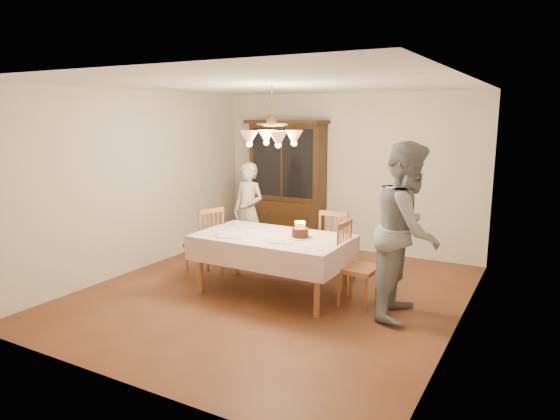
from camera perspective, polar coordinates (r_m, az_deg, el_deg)
The scene contains 14 objects.
ground at distance 6.47m, azimuth -0.87°, elevation -9.46°, with size 5.00×5.00×0.00m, color #582C19.
room_shell at distance 6.11m, azimuth -0.92°, elevation 4.59°, with size 5.00×5.00×5.00m.
dining_table at distance 6.27m, azimuth -0.89°, elevation -3.60°, with size 1.90×1.10×0.76m.
china_hutch at distance 8.62m, azimuth 0.80°, elevation 2.79°, with size 1.38×0.54×2.16m.
chair_far_side at distance 6.84m, azimuth 6.62°, elevation -4.51°, with size 0.45×0.43×1.00m.
chair_left_end at distance 7.05m, azimuth -8.64°, elevation -4.01°, with size 0.53×0.54×1.00m.
chair_right_end at distance 6.03m, azimuth 8.85°, elevation -6.69°, with size 0.43×0.45×1.00m.
elderly_woman at distance 7.85m, azimuth -3.62°, elevation -0.10°, with size 0.55×0.36×1.52m, color beige.
adult_in_grey at distance 5.71m, azimuth 14.34°, elevation -2.27°, with size 0.96×0.75×1.97m, color slate.
birthday_cake at distance 6.12m, azimuth 2.30°, elevation -2.69°, with size 0.30×0.30×0.21m.
place_setting_near_left at distance 6.21m, azimuth -6.22°, elevation -3.00°, with size 0.38×0.23×0.02m.
place_setting_near_right at distance 5.94m, azimuth -0.24°, elevation -3.58°, with size 0.38×0.23×0.02m.
place_setting_far_left at distance 6.79m, azimuth -4.35°, elevation -1.79°, with size 0.38×0.23×0.02m.
chandelier at distance 6.08m, azimuth -0.93°, elevation 8.30°, with size 0.62×0.62×0.73m.
Camera 1 is at (3.04, -5.25, 2.24)m, focal length 32.00 mm.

